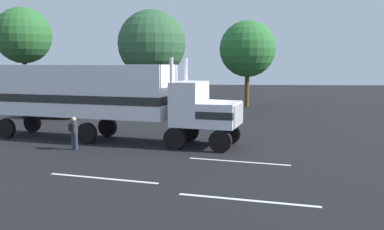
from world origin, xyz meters
The scene contains 10 objects.
ground_plane centered at (0.00, 0.00, 0.00)m, with size 120.00×120.00×0.00m, color black.
lane_stripe_near centered at (1.79, -3.50, 0.01)m, with size 4.40×0.16×0.01m, color silver.
lane_stripe_mid centered at (-3.32, -6.40, 0.01)m, with size 4.40×0.16×0.01m, color silver.
lane_stripe_far centered at (1.84, -8.43, 0.01)m, with size 4.40×0.16×0.01m, color silver.
semi_truck centered at (-5.68, 1.01, 2.52)m, with size 14.34×5.82×4.50m.
person_bystander centered at (-6.14, -1.63, 0.89)m, with size 0.36×0.47×1.63m.
parked_car centered at (-12.26, 9.45, 0.81)m, with size 4.51×2.09×1.57m.
tree_left centered at (3.59, 18.93, 5.61)m, with size 5.43×5.43×8.34m.
tree_center centered at (-4.70, 12.74, 5.81)m, with size 5.60×5.60×8.63m.
tree_right centered at (-17.68, 16.80, 6.83)m, with size 5.28×5.28×9.50m.
Camera 1 is at (0.97, -20.43, 4.20)m, focal length 37.42 mm.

